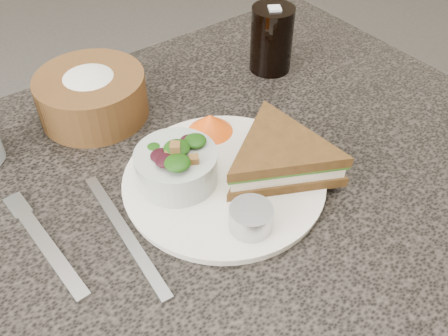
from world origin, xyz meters
TOP-DOWN VIEW (x-y plane):
  - dining_table at (0.00, 0.00)m, footprint 1.00×0.70m
  - dinner_plate at (0.03, -0.03)m, footprint 0.27×0.27m
  - sandwich at (0.10, -0.06)m, footprint 0.25×0.25m
  - salad_bowl at (-0.02, 0.01)m, footprint 0.13×0.13m
  - dressing_ramekin at (0.01, -0.11)m, footprint 0.06×0.06m
  - orange_wedge at (0.07, 0.07)m, footprint 0.10×0.10m
  - fork at (-0.20, 0.01)m, footprint 0.03×0.18m
  - knife at (-0.12, -0.02)m, footprint 0.03×0.22m
  - bread_basket at (-0.04, 0.22)m, footprint 0.21×0.21m
  - cola_glass at (0.27, 0.16)m, footprint 0.07×0.07m

SIDE VIEW (x-z plane):
  - dining_table at x=0.00m, z-range 0.00..0.75m
  - knife at x=-0.12m, z-range 0.75..0.75m
  - fork at x=-0.20m, z-range 0.75..0.75m
  - dinner_plate at x=0.03m, z-range 0.75..0.76m
  - orange_wedge at x=0.07m, z-range 0.76..0.79m
  - dressing_ramekin at x=0.01m, z-range 0.76..0.79m
  - sandwich at x=0.10m, z-range 0.76..0.81m
  - salad_bowl at x=-0.02m, z-range 0.76..0.82m
  - bread_basket at x=-0.04m, z-range 0.75..0.84m
  - cola_glass at x=0.27m, z-range 0.75..0.87m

